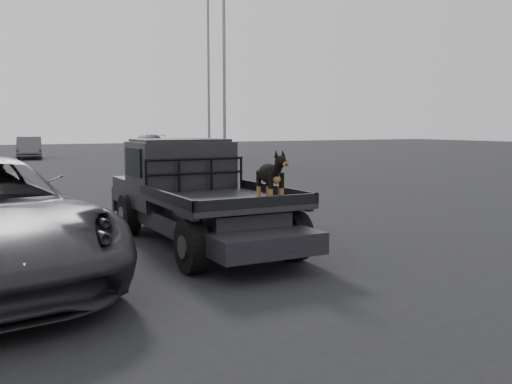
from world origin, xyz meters
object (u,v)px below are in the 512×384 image
dog (270,178)px  flatbed_ute (200,219)px  floodlight_far (208,56)px  floodlight_mid (224,47)px  distant_car_b (148,144)px  distant_car_a (29,148)px

dog → flatbed_ute: bearing=102.4°
floodlight_far → floodlight_mid: bearing=-107.8°
dog → distant_car_b: 35.56m
dog → distant_car_a: dog is taller
dog → floodlight_mid: floodlight_mid is taller
flatbed_ute → floodlight_far: (13.21, 30.40, 6.68)m
dog → floodlight_far: 35.10m
dog → floodlight_far: floodlight_far is taller
floodlight_far → distant_car_b: bearing=150.2°
dog → floodlight_mid: bearing=66.8°
distant_car_a → distant_car_b: distant_car_b is taller
floodlight_mid → floodlight_far: size_ratio=0.90×
dog → floodlight_far: bearing=68.3°
dog → distant_car_b: bearing=75.7°
distant_car_a → floodlight_far: floodlight_far is taller
distant_car_a → floodlight_far: 14.33m
distant_car_a → floodlight_mid: floodlight_mid is taller
flatbed_ute → distant_car_a: distant_car_a is taller
dog → distant_car_a: 30.87m
distant_car_b → dog: bearing=-71.8°
flatbed_ute → dog: dog is taller
dog → distant_car_a: bearing=89.8°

